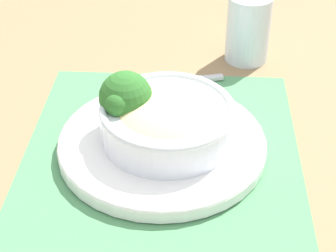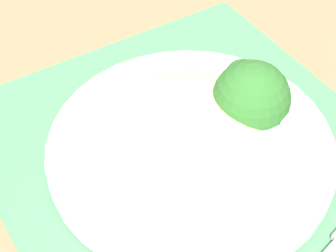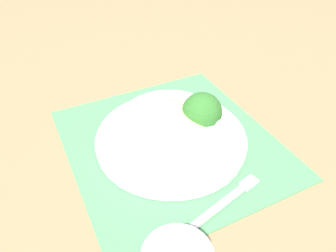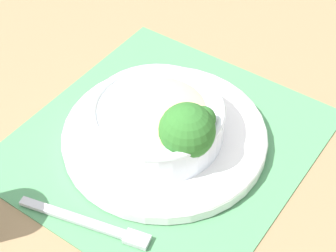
# 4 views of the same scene
# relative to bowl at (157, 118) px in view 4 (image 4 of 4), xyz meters

# --- Properties ---
(ground_plane) EXTENTS (4.00, 4.00, 0.00)m
(ground_plane) POSITION_rel_bowl_xyz_m (-0.01, 0.01, -0.05)
(ground_plane) COLOR #8C704C
(placemat) EXTENTS (0.44, 0.42, 0.00)m
(placemat) POSITION_rel_bowl_xyz_m (-0.01, 0.01, -0.05)
(placemat) COLOR #4C8C59
(placemat) RESTS_ON ground_plane
(plate) EXTENTS (0.30, 0.30, 0.02)m
(plate) POSITION_rel_bowl_xyz_m (-0.01, 0.01, -0.04)
(plate) COLOR white
(plate) RESTS_ON placemat
(bowl) EXTENTS (0.19, 0.19, 0.06)m
(bowl) POSITION_rel_bowl_xyz_m (0.00, 0.00, 0.00)
(bowl) COLOR silver
(bowl) RESTS_ON plate
(broccoli_floret) EXTENTS (0.08, 0.08, 0.09)m
(broccoli_floret) POSITION_rel_bowl_xyz_m (0.02, 0.06, 0.02)
(broccoli_floret) COLOR #759E51
(broccoli_floret) RESTS_ON plate
(carrot_slice_near) EXTENTS (0.04, 0.04, 0.01)m
(carrot_slice_near) POSITION_rel_bowl_xyz_m (-0.03, 0.06, -0.03)
(carrot_slice_near) COLOR orange
(carrot_slice_near) RESTS_ON plate
(carrot_slice_middle) EXTENTS (0.04, 0.04, 0.01)m
(carrot_slice_middle) POSITION_rel_bowl_xyz_m (-0.05, 0.05, -0.03)
(carrot_slice_middle) COLOR orange
(carrot_slice_middle) RESTS_ON plate
(carrot_slice_far) EXTENTS (0.04, 0.04, 0.01)m
(carrot_slice_far) POSITION_rel_bowl_xyz_m (-0.06, 0.03, -0.03)
(carrot_slice_far) COLOR orange
(carrot_slice_far) RESTS_ON plate
(carrot_slice_extra) EXTENTS (0.04, 0.04, 0.01)m
(carrot_slice_extra) POSITION_rel_bowl_xyz_m (-0.07, 0.01, -0.03)
(carrot_slice_extra) COLOR orange
(carrot_slice_extra) RESTS_ON plate
(fork) EXTENTS (0.05, 0.18, 0.01)m
(fork) POSITION_rel_bowl_xyz_m (0.17, 0.01, -0.05)
(fork) COLOR #B7B7BC
(fork) RESTS_ON placemat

